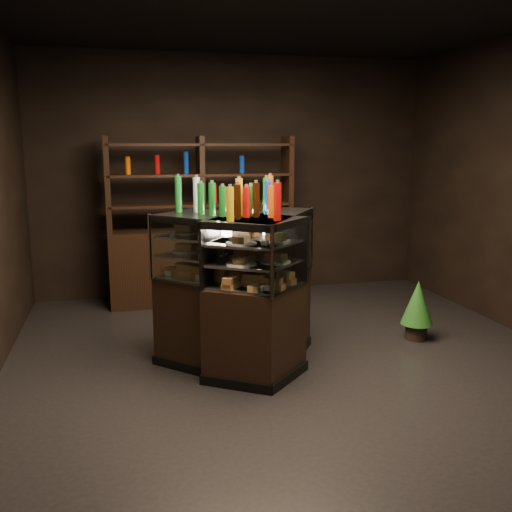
# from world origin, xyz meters

# --- Properties ---
(ground) EXTENTS (5.00, 5.00, 0.00)m
(ground) POSITION_xyz_m (0.00, 0.00, 0.00)
(ground) COLOR black
(ground) RESTS_ON ground
(room_shell) EXTENTS (5.02, 5.02, 3.01)m
(room_shell) POSITION_xyz_m (0.00, 0.00, 1.94)
(room_shell) COLOR black
(room_shell) RESTS_ON ground
(display_case) EXTENTS (1.53, 1.36, 1.34)m
(display_case) POSITION_xyz_m (-0.43, -0.07, 0.45)
(display_case) COLOR black
(display_case) RESTS_ON ground
(food_display) EXTENTS (1.14, 1.04, 0.42)m
(food_display) POSITION_xyz_m (-0.43, -0.07, 1.00)
(food_display) COLOR #D3884B
(food_display) RESTS_ON display_case
(bottles_top) EXTENTS (0.97, 0.90, 0.30)m
(bottles_top) POSITION_xyz_m (-0.43, -0.07, 1.47)
(bottles_top) COLOR yellow
(bottles_top) RESTS_ON display_case
(potted_conifer) EXTENTS (0.32, 0.32, 0.68)m
(potted_conifer) POSITION_xyz_m (1.37, 0.19, 0.39)
(potted_conifer) COLOR black
(potted_conifer) RESTS_ON ground
(back_shelving) EXTENTS (2.20, 0.44, 2.00)m
(back_shelving) POSITION_xyz_m (-0.49, 2.05, 0.61)
(back_shelving) COLOR black
(back_shelving) RESTS_ON ground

